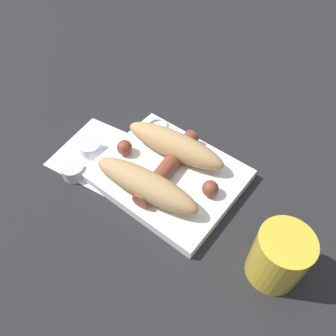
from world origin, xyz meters
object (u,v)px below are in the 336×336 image
(sausage, at_px, (165,167))
(condiment_cup_near, at_px, (91,149))
(condiment_cup_far, at_px, (74,171))
(drink_glass, at_px, (279,257))
(food_tray, at_px, (168,175))
(bread_roll, at_px, (160,163))

(sausage, distance_m, condiment_cup_near, 0.16)
(condiment_cup_far, distance_m, drink_glass, 0.37)
(sausage, distance_m, condiment_cup_far, 0.17)
(food_tray, distance_m, sausage, 0.02)
(sausage, distance_m, drink_glass, 0.23)
(condiment_cup_far, bearing_deg, bread_roll, 35.41)
(food_tray, xyz_separation_m, sausage, (-0.00, -0.00, 0.02))
(food_tray, bearing_deg, drink_glass, -9.96)
(bread_roll, bearing_deg, condiment_cup_near, -166.67)
(sausage, height_order, condiment_cup_near, sausage)
(condiment_cup_near, distance_m, condiment_cup_far, 0.06)
(bread_roll, relative_size, sausage, 1.04)
(bread_roll, xyz_separation_m, condiment_cup_near, (-0.14, -0.03, -0.03))
(sausage, relative_size, condiment_cup_far, 4.79)
(drink_glass, bearing_deg, condiment_cup_far, -170.60)
(food_tray, relative_size, sausage, 1.21)
(sausage, bearing_deg, drink_glass, -8.89)
(condiment_cup_near, bearing_deg, food_tray, 15.69)
(food_tray, xyz_separation_m, condiment_cup_far, (-0.14, -0.10, 0.00))
(food_tray, bearing_deg, condiment_cup_near, -164.31)
(condiment_cup_near, height_order, condiment_cup_far, same)
(bread_roll, xyz_separation_m, drink_glass, (0.24, -0.03, 0.00))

